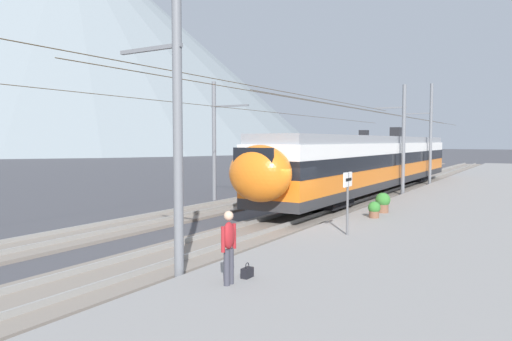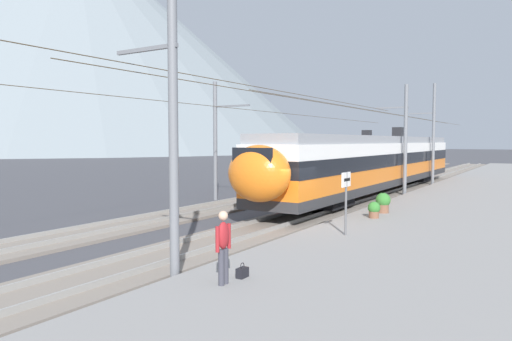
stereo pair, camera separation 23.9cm
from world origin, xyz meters
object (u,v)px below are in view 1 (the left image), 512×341
(catenary_mast_far_side, at_px, (217,138))
(passenger_walking, at_px, (229,244))
(potted_plant_by_shelter, at_px, (383,201))
(potted_plant_platform_edge, at_px, (374,209))
(catenary_mast_mid, at_px, (401,138))
(catenary_mast_east, at_px, (429,133))
(platform_sign, at_px, (348,189))
(handbag_beside_passenger, at_px, (247,272))
(train_near_platform, at_px, (375,161))
(train_far_track, at_px, (348,156))
(catenary_mast_west, at_px, (173,130))

(catenary_mast_far_side, relative_size, passenger_walking, 28.05)
(passenger_walking, bearing_deg, potted_plant_by_shelter, 0.93)
(catenary_mast_far_side, relative_size, potted_plant_platform_edge, 67.62)
(catenary_mast_mid, bearing_deg, potted_plant_platform_edge, -170.91)
(catenary_mast_east, height_order, platform_sign, catenary_mast_east)
(catenary_mast_east, relative_size, platform_sign, 21.72)
(handbag_beside_passenger, bearing_deg, potted_plant_platform_edge, 0.76)
(passenger_walking, relative_size, handbag_beside_passenger, 4.63)
(catenary_mast_mid, xyz_separation_m, platform_sign, (-15.02, -2.08, -1.87))
(handbag_beside_passenger, relative_size, potted_plant_by_shelter, 0.40)
(catenary_mast_mid, bearing_deg, train_near_platform, 97.56)
(train_far_track, xyz_separation_m, potted_plant_platform_edge, (-19.24, -8.43, -1.55))
(catenary_mast_west, relative_size, potted_plant_platform_edge, 67.62)
(catenary_mast_mid, distance_m, passenger_walking, 22.06)
(catenary_mast_mid, xyz_separation_m, catenary_mast_far_side, (-7.87, 8.77, -0.01))
(catenary_mast_far_side, bearing_deg, catenary_mast_west, -147.42)
(platform_sign, distance_m, passenger_walking, 6.85)
(catenary_mast_east, bearing_deg, train_far_track, 89.62)
(passenger_walking, height_order, handbag_beside_passenger, passenger_walking)
(potted_plant_by_shelter, bearing_deg, train_far_track, 25.28)
(train_far_track, distance_m, potted_plant_by_shelter, 19.50)
(catenary_mast_west, distance_m, potted_plant_platform_edge, 11.24)
(catenary_mast_east, distance_m, potted_plant_by_shelter, 17.93)
(train_near_platform, xyz_separation_m, handbag_beside_passenger, (-20.94, -3.51, -1.82))
(catenary_mast_east, bearing_deg, catenary_mast_mid, 179.90)
(catenary_mast_east, xyz_separation_m, potted_plant_by_shelter, (-17.54, -1.61, -3.36))
(train_far_track, relative_size, catenary_mast_west, 0.53)
(catenary_mast_mid, relative_size, platform_sign, 21.72)
(catenary_mast_east, bearing_deg, passenger_walking, -176.55)
(train_far_track, xyz_separation_m, platform_sign, (-23.31, -8.76, -0.33))
(platform_sign, bearing_deg, potted_plant_platform_edge, 4.64)
(train_far_track, height_order, passenger_walking, train_far_track)
(train_near_platform, relative_size, passenger_walking, 18.12)
(handbag_beside_passenger, xyz_separation_m, potted_plant_by_shelter, (11.86, 0.26, 0.38))
(catenary_mast_far_side, xyz_separation_m, platform_sign, (-7.14, -10.85, -1.86))
(catenary_mast_far_side, bearing_deg, potted_plant_by_shelter, -97.76)
(catenary_mast_east, xyz_separation_m, potted_plant_platform_edge, (-19.20, -1.74, -3.48))
(catenary_mast_far_side, distance_m, potted_plant_platform_edge, 11.38)
(potted_plant_platform_edge, bearing_deg, catenary_mast_east, 5.17)
(handbag_beside_passenger, bearing_deg, catenary_mast_far_side, 38.74)
(catenary_mast_far_side, bearing_deg, potted_plant_platform_edge, -106.28)
(catenary_mast_west, relative_size, handbag_beside_passenger, 129.95)
(catenary_mast_mid, height_order, potted_plant_platform_edge, catenary_mast_mid)
(train_near_platform, xyz_separation_m, catenary_mast_west, (-21.38, -1.62, 1.59))
(train_near_platform, distance_m, platform_sign, 15.26)
(catenary_mast_west, distance_m, catenary_mast_mid, 21.59)
(catenary_mast_mid, relative_size, potted_plant_by_shelter, 51.96)
(catenary_mast_west, bearing_deg, catenary_mast_mid, 0.01)
(potted_plant_platform_edge, bearing_deg, catenary_mast_far_side, 73.72)
(catenary_mast_west, bearing_deg, potted_plant_platform_edge, -9.33)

